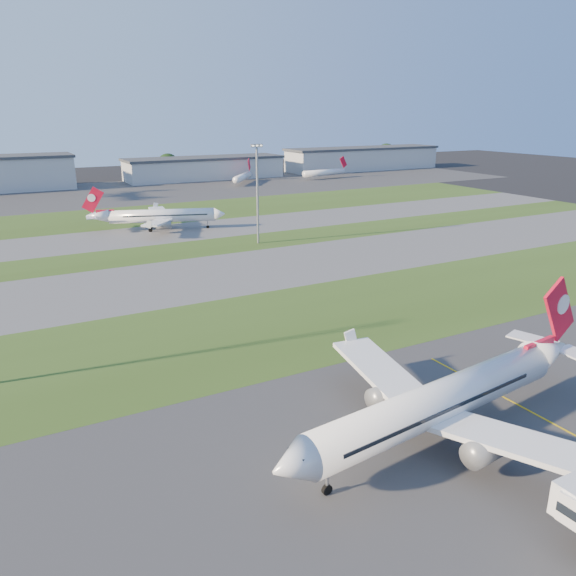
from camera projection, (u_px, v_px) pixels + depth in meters
grass_strip_a at (321, 317)px, 96.20m from camera, size 300.00×34.00×0.01m
taxiway_a at (242, 271)px, 123.83m from camera, size 300.00×32.00×0.01m
grass_strip_b at (203, 248)px, 144.76m from camera, size 300.00×18.00×0.01m
taxiway_b at (176, 232)px, 163.19m from camera, size 300.00×26.00×0.01m
grass_strip_c at (146, 215)px, 190.82m from camera, size 300.00×40.00×0.01m
apron_far at (109, 193)px, 241.06m from camera, size 400.00×80.00×0.01m
airliner_parked at (440, 402)px, 58.83m from camera, size 42.33×35.72×13.23m
airliner_taxiing at (161, 216)px, 165.52m from camera, size 36.30×30.65×11.77m
mini_jet_near at (243, 177)px, 271.42m from camera, size 19.23×23.41×9.48m
mini_jet_far at (324, 172)px, 290.33m from camera, size 28.59×6.25×9.48m
light_mast_centre at (257, 188)px, 145.45m from camera, size 3.20×0.70×25.80m
hangar_east at (205, 168)px, 289.54m from camera, size 81.60×23.00×11.20m
hangar_far_east at (363, 158)px, 334.80m from camera, size 96.90×23.00×13.20m
tree_mid_west at (46, 173)px, 264.52m from camera, size 9.90×9.90×10.80m
tree_mid_east at (168, 165)px, 294.08m from camera, size 11.55×11.55×12.60m
tree_east at (295, 160)px, 326.77m from camera, size 10.45×10.45×11.40m
tree_far_east at (386, 153)px, 361.62m from camera, size 12.65×12.65×13.80m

